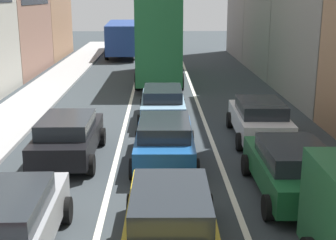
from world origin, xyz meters
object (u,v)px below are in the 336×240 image
object	(u,v)px
sedan_centre_lane_second	(170,218)
bus_far_queue_secondary	(122,36)
coupe_centre_lane_fourth	(163,103)
sedan_left_lane_third	(68,136)
sedan_right_lane_behind_truck	(291,168)
wagon_right_lane_far	(259,118)
bus_mid_queue_primary	(160,36)
wagon_left_lane_second	(7,223)
hatchback_centre_lane_third	(164,139)

from	to	relation	value
sedan_centre_lane_second	bus_far_queue_secondary	xyz separation A→B (m)	(-3.44, 33.67, 0.96)
sedan_centre_lane_second	coupe_centre_lane_fourth	bearing A→B (deg)	1.24
sedan_left_lane_third	sedan_right_lane_behind_truck	distance (m)	7.20
coupe_centre_lane_fourth	bus_far_queue_secondary	size ratio (longest dim) A/B	0.41
sedan_left_lane_third	sedan_right_lane_behind_truck	xyz separation A→B (m)	(6.53, -3.04, 0.00)
sedan_right_lane_behind_truck	wagon_right_lane_far	distance (m)	5.22
sedan_left_lane_third	sedan_right_lane_behind_truck	bearing A→B (deg)	-114.87
bus_mid_queue_primary	wagon_left_lane_second	bearing A→B (deg)	171.88
coupe_centre_lane_fourth	sedan_right_lane_behind_truck	xyz separation A→B (m)	(3.37, -7.87, 0.00)
bus_far_queue_secondary	hatchback_centre_lane_third	bearing A→B (deg)	-175.72
coupe_centre_lane_fourth	bus_far_queue_secondary	distance (m)	23.25
sedan_centre_lane_second	sedan_left_lane_third	bearing A→B (deg)	29.69
wagon_right_lane_far	coupe_centre_lane_fourth	bearing A→B (deg)	55.39
wagon_right_lane_far	wagon_left_lane_second	bearing A→B (deg)	141.52
coupe_centre_lane_fourth	wagon_right_lane_far	world-z (taller)	same
bus_mid_queue_primary	sedan_left_lane_third	bearing A→B (deg)	168.90
hatchback_centre_lane_third	bus_mid_queue_primary	world-z (taller)	bus_mid_queue_primary
sedan_right_lane_behind_truck	bus_far_queue_secondary	distance (m)	31.59
hatchback_centre_lane_third	wagon_right_lane_far	xyz separation A→B (m)	(3.62, 2.58, 0.00)
hatchback_centre_lane_third	bus_mid_queue_primary	bearing A→B (deg)	1.27
sedan_left_lane_third	bus_far_queue_secondary	distance (m)	27.82
bus_far_queue_secondary	bus_mid_queue_primary	bearing A→B (deg)	-168.28
wagon_left_lane_second	wagon_right_lane_far	distance (m)	10.70
hatchback_centre_lane_third	bus_far_queue_secondary	bearing A→B (deg)	7.84
hatchback_centre_lane_third	coupe_centre_lane_fourth	world-z (taller)	same
hatchback_centre_lane_third	wagon_right_lane_far	distance (m)	4.44
sedan_centre_lane_second	bus_far_queue_secondary	world-z (taller)	bus_far_queue_secondary
sedan_centre_lane_second	hatchback_centre_lane_third	size ratio (longest dim) A/B	1.00
sedan_centre_lane_second	bus_mid_queue_primary	size ratio (longest dim) A/B	0.41
coupe_centre_lane_fourth	wagon_left_lane_second	bearing A→B (deg)	163.31
coupe_centre_lane_fourth	bus_far_queue_secondary	world-z (taller)	bus_far_queue_secondary
sedan_centre_lane_second	wagon_right_lane_far	xyz separation A→B (m)	(3.57, 8.04, 0.00)
coupe_centre_lane_fourth	bus_mid_queue_primary	distance (m)	10.18
wagon_left_lane_second	bus_far_queue_secondary	size ratio (longest dim) A/B	0.41
coupe_centre_lane_fourth	bus_far_queue_secondary	xyz separation A→B (m)	(-3.41, 22.97, 0.96)
bus_mid_queue_primary	sedan_right_lane_behind_truck	bearing A→B (deg)	-168.38
hatchback_centre_lane_third	bus_mid_queue_primary	size ratio (longest dim) A/B	0.41
bus_far_queue_secondary	sedan_left_lane_third	bearing A→B (deg)	177.89
sedan_centre_lane_second	coupe_centre_lane_fourth	size ratio (longest dim) A/B	1.01
wagon_left_lane_second	coupe_centre_lane_fourth	world-z (taller)	same
wagon_right_lane_far	bus_far_queue_secondary	bearing A→B (deg)	17.03
wagon_right_lane_far	bus_mid_queue_primary	world-z (taller)	bus_mid_queue_primary
sedan_centre_lane_second	sedan_right_lane_behind_truck	xyz separation A→B (m)	(3.33, 2.83, 0.00)
hatchback_centre_lane_third	sedan_right_lane_behind_truck	size ratio (longest dim) A/B	1.01
bus_far_queue_secondary	wagon_right_lane_far	bearing A→B (deg)	-167.29
sedan_centre_lane_second	wagon_left_lane_second	distance (m)	3.34
coupe_centre_lane_fourth	bus_far_queue_secondary	bearing A→B (deg)	8.67
hatchback_centre_lane_third	bus_mid_queue_primary	xyz separation A→B (m)	(-0.08, 15.21, 2.03)
coupe_centre_lane_fourth	wagon_right_lane_far	size ratio (longest dim) A/B	0.99
sedan_left_lane_third	sedan_right_lane_behind_truck	world-z (taller)	same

